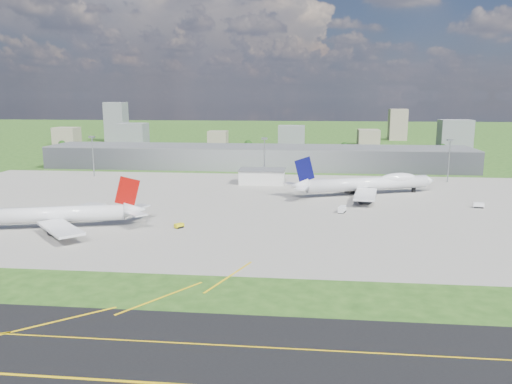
# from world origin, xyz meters

# --- Properties ---
(ground) EXTENTS (1400.00, 1400.00, 0.00)m
(ground) POSITION_xyz_m (0.00, 150.00, 0.00)
(ground) COLOR #244916
(ground) RESTS_ON ground
(taxiway) EXTENTS (1400.00, 60.00, 0.06)m
(taxiway) POSITION_xyz_m (0.00, -110.00, 0.03)
(taxiway) COLOR black
(taxiway) RESTS_ON ground
(apron) EXTENTS (360.00, 190.00, 0.08)m
(apron) POSITION_xyz_m (10.00, 40.00, 0.04)
(apron) COLOR gray
(apron) RESTS_ON ground
(terminal) EXTENTS (300.00, 42.00, 15.00)m
(terminal) POSITION_xyz_m (0.00, 165.00, 7.50)
(terminal) COLOR slate
(terminal) RESTS_ON ground
(ops_building) EXTENTS (26.00, 16.00, 8.00)m
(ops_building) POSITION_xyz_m (10.00, 100.00, 4.00)
(ops_building) COLOR silver
(ops_building) RESTS_ON ground
(mast_west) EXTENTS (3.50, 2.00, 25.90)m
(mast_west) POSITION_xyz_m (-100.00, 115.00, 17.71)
(mast_west) COLOR gray
(mast_west) RESTS_ON ground
(mast_center) EXTENTS (3.50, 2.00, 25.90)m
(mast_center) POSITION_xyz_m (10.00, 115.00, 17.71)
(mast_center) COLOR gray
(mast_center) RESTS_ON ground
(mast_east) EXTENTS (3.50, 2.00, 25.90)m
(mast_east) POSITION_xyz_m (120.00, 115.00, 17.71)
(mast_east) COLOR gray
(mast_east) RESTS_ON ground
(airliner_red_twin) EXTENTS (72.38, 55.43, 20.12)m
(airliner_red_twin) POSITION_xyz_m (-61.50, -10.05, 5.36)
(airliner_red_twin) COLOR silver
(airliner_red_twin) RESTS_ON ground
(airliner_blue_quad) EXTENTS (78.38, 59.79, 21.30)m
(airliner_blue_quad) POSITION_xyz_m (68.06, 70.82, 5.92)
(airliner_blue_quad) COLOR silver
(airliner_blue_quad) RESTS_ON ground
(tug_yellow) EXTENTS (3.89, 4.10, 1.79)m
(tug_yellow) POSITION_xyz_m (-12.96, -4.52, 0.93)
(tug_yellow) COLOR yellow
(tug_yellow) RESTS_ON ground
(van_white_near) EXTENTS (4.08, 6.12, 2.83)m
(van_white_near) POSITION_xyz_m (52.18, 28.67, 1.42)
(van_white_near) COLOR white
(van_white_near) RESTS_ON ground
(van_white_far) EXTENTS (5.06, 2.86, 2.49)m
(van_white_far) POSITION_xyz_m (115.48, 44.87, 1.26)
(van_white_far) COLOR white
(van_white_far) RESTS_ON ground
(bldg_far_w) EXTENTS (24.00, 20.00, 18.00)m
(bldg_far_w) POSITION_xyz_m (-220.00, 320.00, 9.00)
(bldg_far_w) COLOR gray
(bldg_far_w) RESTS_ON ground
(bldg_w) EXTENTS (28.00, 22.00, 24.00)m
(bldg_w) POSITION_xyz_m (-140.00, 300.00, 12.00)
(bldg_w) COLOR slate
(bldg_w) RESTS_ON ground
(bldg_cw) EXTENTS (20.00, 18.00, 14.00)m
(bldg_cw) POSITION_xyz_m (-60.00, 340.00, 7.00)
(bldg_cw) COLOR gray
(bldg_cw) RESTS_ON ground
(bldg_c) EXTENTS (26.00, 20.00, 22.00)m
(bldg_c) POSITION_xyz_m (20.00, 310.00, 11.00)
(bldg_c) COLOR slate
(bldg_c) RESTS_ON ground
(bldg_ce) EXTENTS (22.00, 24.00, 16.00)m
(bldg_ce) POSITION_xyz_m (100.00, 350.00, 8.00)
(bldg_ce) COLOR gray
(bldg_ce) RESTS_ON ground
(bldg_e) EXTENTS (30.00, 22.00, 28.00)m
(bldg_e) POSITION_xyz_m (180.00, 320.00, 14.00)
(bldg_e) COLOR slate
(bldg_e) RESTS_ON ground
(bldg_tall_w) EXTENTS (22.00, 20.00, 44.00)m
(bldg_tall_w) POSITION_xyz_m (-180.00, 360.00, 22.00)
(bldg_tall_w) COLOR slate
(bldg_tall_w) RESTS_ON ground
(bldg_tall_e) EXTENTS (20.00, 18.00, 36.00)m
(bldg_tall_e) POSITION_xyz_m (140.00, 410.00, 18.00)
(bldg_tall_e) COLOR gray
(bldg_tall_e) RESTS_ON ground
(tree_far_w) EXTENTS (7.20, 7.20, 8.80)m
(tree_far_w) POSITION_xyz_m (-200.00, 270.00, 5.18)
(tree_far_w) COLOR #382314
(tree_far_w) RESTS_ON ground
(tree_w) EXTENTS (6.75, 6.75, 8.25)m
(tree_w) POSITION_xyz_m (-110.00, 265.00, 4.86)
(tree_w) COLOR #382314
(tree_w) RESTS_ON ground
(tree_c) EXTENTS (8.10, 8.10, 9.90)m
(tree_c) POSITION_xyz_m (-20.00, 280.00, 5.84)
(tree_c) COLOR #382314
(tree_c) RESTS_ON ground
(tree_e) EXTENTS (7.65, 7.65, 9.35)m
(tree_e) POSITION_xyz_m (70.00, 275.00, 5.51)
(tree_e) COLOR #382314
(tree_e) RESTS_ON ground
(tree_far_e) EXTENTS (6.30, 6.30, 7.70)m
(tree_far_e) POSITION_xyz_m (160.00, 285.00, 4.53)
(tree_far_e) COLOR #382314
(tree_far_e) RESTS_ON ground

